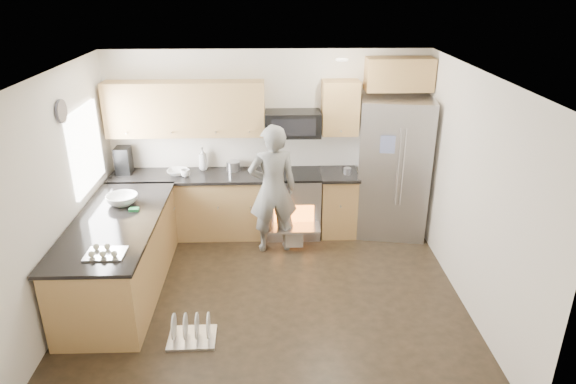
{
  "coord_description": "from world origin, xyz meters",
  "views": [
    {
      "loc": [
        0.06,
        -5.08,
        3.5
      ],
      "look_at": [
        0.24,
        0.5,
        1.14
      ],
      "focal_mm": 32.0,
      "sensor_mm": 36.0,
      "label": 1
    }
  ],
  "objects_px": {
    "person": "(273,189)",
    "dish_rack": "(192,333)",
    "stove_range": "(293,190)",
    "refrigerator": "(393,168)"
  },
  "relations": [
    {
      "from": "person",
      "to": "dish_rack",
      "type": "relative_size",
      "value": 3.56
    },
    {
      "from": "refrigerator",
      "to": "dish_rack",
      "type": "bearing_deg",
      "value": -126.84
    },
    {
      "from": "stove_range",
      "to": "refrigerator",
      "type": "bearing_deg",
      "value": 0.29
    },
    {
      "from": "stove_range",
      "to": "dish_rack",
      "type": "relative_size",
      "value": 3.58
    },
    {
      "from": "refrigerator",
      "to": "person",
      "type": "bearing_deg",
      "value": -153.71
    },
    {
      "from": "person",
      "to": "refrigerator",
      "type": "bearing_deg",
      "value": -172.29
    },
    {
      "from": "stove_range",
      "to": "dish_rack",
      "type": "bearing_deg",
      "value": -115.58
    },
    {
      "from": "person",
      "to": "dish_rack",
      "type": "bearing_deg",
      "value": 57.16
    },
    {
      "from": "person",
      "to": "dish_rack",
      "type": "distance_m",
      "value": 2.25
    },
    {
      "from": "stove_range",
      "to": "refrigerator",
      "type": "distance_m",
      "value": 1.46
    }
  ]
}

